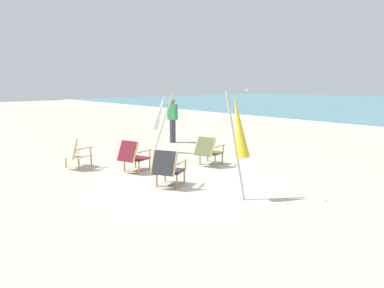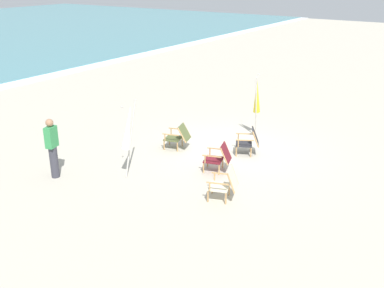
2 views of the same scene
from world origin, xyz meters
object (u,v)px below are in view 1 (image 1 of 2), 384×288
Objects in this scene: beach_chair_far_center at (208,150)px; beach_chair_front_left at (133,155)px; beach_chair_front_right at (74,152)px; person_near_chairs at (173,120)px; umbrella_furled_yellow at (239,128)px; umbrella_furled_white at (160,112)px; beach_chair_back_left at (168,167)px.

beach_chair_far_center is 1.04× the size of beach_chair_front_left.
beach_chair_front_right reaches higher than beach_chair_far_center.
person_near_chairs is (-2.76, 3.44, 0.41)m from beach_chair_front_left.
umbrella_furled_yellow is at bearing 17.49° from beach_chair_front_right.
umbrella_furled_white is (-0.15, 2.88, 0.86)m from beach_chair_front_right.
beach_chair_front_left reaches higher than beach_chair_far_center.
umbrella_furled_white reaches higher than beach_chair_back_left.
beach_chair_front_right is 0.51× the size of person_near_chairs.
person_near_chairs is (-3.50, 1.54, 0.42)m from beach_chair_far_center.
beach_chair_front_left is at bearing -51.23° from person_near_chairs.
beach_chair_front_left is 2.57m from umbrella_furled_white.
beach_chair_front_left is 0.52× the size of person_near_chairs.
beach_chair_front_left is at bearing 176.00° from beach_chair_back_left.
umbrella_furled_yellow reaches higher than person_near_chairs.
beach_chair_back_left is at bearing -33.80° from umbrella_furled_white.
person_near_chairs reaches higher than beach_chair_front_left.
beach_chair_front_left is at bearing 35.86° from beach_chair_front_right.
beach_chair_back_left is (0.83, -2.01, 0.01)m from beach_chair_far_center.
beach_chair_back_left is 5.61m from person_near_chairs.
beach_chair_far_center is 1.01× the size of beach_chair_back_left.
beach_chair_back_left is 0.42× the size of umbrella_furled_yellow.
beach_chair_front_right is 0.42× the size of umbrella_furled_white.
beach_chair_far_center is 3.52m from beach_chair_front_right.
beach_chair_front_right is at bearing -163.66° from beach_chair_back_left.
umbrella_furled_yellow is (2.32, -1.47, 0.94)m from beach_chair_far_center.
beach_chair_front_right is at bearing -144.14° from beach_chair_front_left.
umbrella_furled_yellow reaches higher than umbrella_furled_white.
umbrella_furled_yellow is at bearing -18.30° from umbrella_furled_white.
beach_chair_front_left is 1.03× the size of beach_chair_front_right.
umbrella_furled_white is 2.04m from person_near_chairs.
person_near_chairs is at bearing 152.64° from umbrella_furled_yellow.
beach_chair_far_center is at bearing -23.76° from person_near_chairs.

